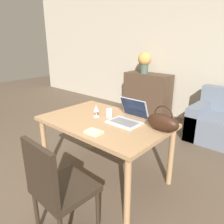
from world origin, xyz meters
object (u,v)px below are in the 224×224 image
Objects in this scene: chair at (56,186)px; handbag at (163,122)px; wine_glass at (96,109)px; laptop at (129,116)px; drinking_glass at (109,113)px; flower_vase at (144,61)px.

chair is 2.70× the size of handbag.
handbag is at bearing 10.57° from wine_glass.
laptop is 0.25m from drinking_glass.
laptop is at bearing 95.18° from chair.
chair is 1.05m from laptop.
laptop is 3.53× the size of drinking_glass.
chair is 9.07× the size of drinking_glass.
wine_glass is (-0.42, 0.87, 0.33)m from chair.
handbag is (0.77, 0.14, -0.00)m from wine_glass.
wine_glass is 0.78m from handbag.
laptop is at bearing 20.39° from wine_glass.
laptop reaches higher than drinking_glass.
wine_glass is 0.32× the size of flower_vase.
chair reaches higher than drinking_glass.
laptop is at bearing -178.99° from handbag.
flower_vase is (-1.27, 3.13, 0.65)m from chair.
drinking_glass is 0.65m from handbag.
chair is at bearing -86.91° from laptop.
laptop is at bearing 10.87° from drinking_glass.
drinking_glass is 2.41m from flower_vase.
chair is at bearing -67.88° from flower_vase.
handbag is at bearing 73.08° from chair.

